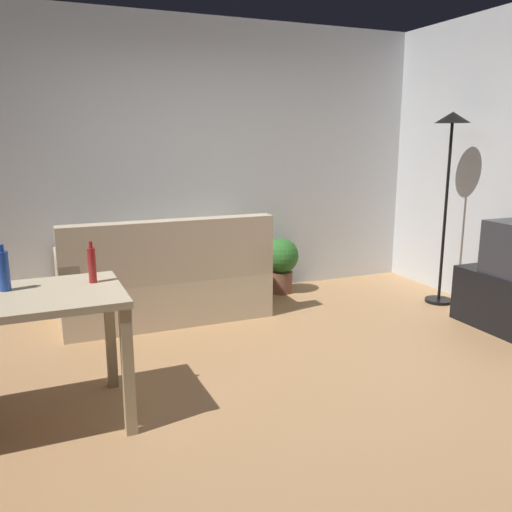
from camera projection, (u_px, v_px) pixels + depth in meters
ground_plane at (271, 385)px, 3.50m from camera, size 5.20×4.40×0.02m
wall_rear at (180, 162)px, 5.18m from camera, size 5.20×0.10×2.70m
couch at (165, 284)px, 4.74m from camera, size 1.79×0.84×0.92m
torchiere_lamp at (450, 156)px, 4.93m from camera, size 0.32×0.32×1.81m
desk at (8, 316)px, 2.84m from camera, size 1.21×0.72×0.76m
potted_plant at (281, 261)px, 5.50m from camera, size 0.36×0.36×0.57m
bottle_blue at (4, 270)px, 2.90m from camera, size 0.06×0.06×0.26m
bottle_red at (92, 265)px, 3.06m from camera, size 0.05×0.05×0.24m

